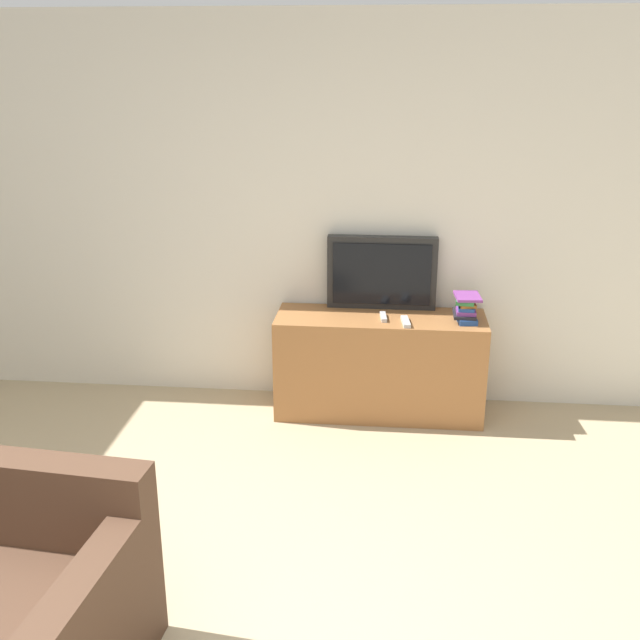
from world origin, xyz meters
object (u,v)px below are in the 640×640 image
book_stack (466,308)px  remote_on_stand (383,317)px  television (382,273)px  tv_stand (379,365)px  remote_secondary (406,322)px

book_stack → remote_on_stand: bearing=-179.2°
television → book_stack: 0.61m
tv_stand → remote_on_stand: bearing=-66.3°
tv_stand → television: television is taller
book_stack → remote_on_stand: (-0.53, -0.01, -0.07)m
tv_stand → television: bearing=91.0°
television → book_stack: bearing=-21.9°
remote_secondary → television: bearing=118.1°
remote_on_stand → remote_secondary: 0.16m
television → remote_secondary: 0.42m
book_stack → remote_on_stand: size_ratio=1.40×
television → remote_on_stand: size_ratio=4.47×
book_stack → tv_stand: bearing=176.6°
book_stack → remote_on_stand: book_stack is taller
book_stack → remote_secondary: size_ratio=1.19×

